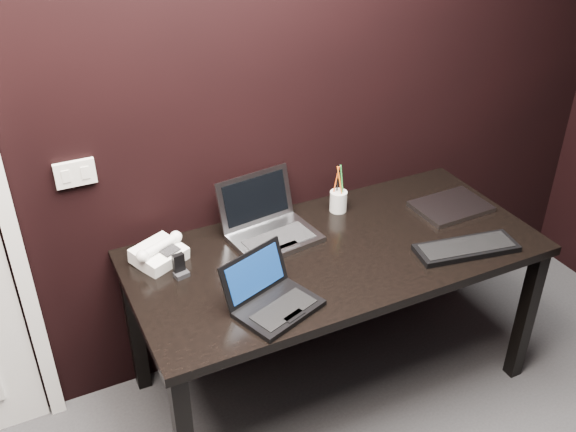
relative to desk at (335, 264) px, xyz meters
name	(u,v)px	position (x,y,z in m)	size (l,w,h in m)	color
wall_back	(226,100)	(-0.30, 0.40, 0.64)	(4.00, 4.00, 0.00)	black
wall_switch	(75,173)	(-0.92, 0.39, 0.46)	(0.15, 0.02, 0.10)	silver
desk	(335,264)	(0.00, 0.00, 0.00)	(1.70, 0.80, 0.74)	black
netbook	(272,298)	(-0.39, -0.22, 0.12)	(0.36, 0.34, 0.19)	black
silver_laptop	(270,227)	(-0.21, 0.21, 0.12)	(0.39, 0.36, 0.24)	gray
ext_keyboard	(466,248)	(0.47, -0.25, 0.09)	(0.44, 0.22, 0.03)	black
closed_laptop	(451,207)	(0.63, 0.05, 0.09)	(0.33, 0.24, 0.02)	#949599
desk_phone	(159,253)	(-0.68, 0.23, 0.12)	(0.24, 0.23, 0.11)	white
mobile_phone	(180,268)	(-0.63, 0.11, 0.11)	(0.06, 0.05, 0.10)	black
pen_cup	(338,200)	(0.16, 0.26, 0.13)	(0.09, 0.09, 0.23)	silver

